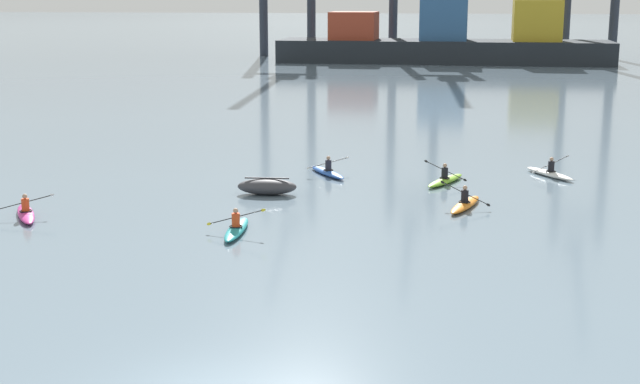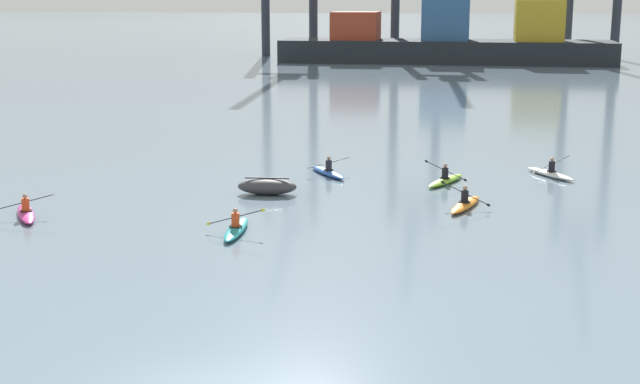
{
  "view_description": "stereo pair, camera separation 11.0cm",
  "coord_description": "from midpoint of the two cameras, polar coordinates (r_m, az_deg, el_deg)",
  "views": [
    {
      "loc": [
        5.42,
        -17.1,
        8.56
      ],
      "look_at": [
        -0.56,
        18.07,
        0.6
      ],
      "focal_mm": 49.82,
      "sensor_mm": 36.0,
      "label": 1
    },
    {
      "loc": [
        5.53,
        -17.08,
        8.56
      ],
      "look_at": [
        -0.56,
        18.07,
        0.6
      ],
      "focal_mm": 49.82,
      "sensor_mm": 36.0,
      "label": 2
    }
  ],
  "objects": [
    {
      "name": "kayak_magenta",
      "position": [
        36.74,
        -18.28,
        -1.26
      ],
      "size": [
        2.3,
        3.21,
        0.95
      ],
      "color": "#C13384",
      "rests_on": "ground"
    },
    {
      "name": "container_barge",
      "position": [
        115.95,
        8.28,
        9.52
      ],
      "size": [
        41.94,
        9.27,
        8.0
      ],
      "color": "#1E2328",
      "rests_on": "ground"
    },
    {
      "name": "kayak_teal",
      "position": [
        32.71,
        -5.31,
        -2.33
      ],
      "size": [
        2.22,
        3.43,
        0.97
      ],
      "color": "teal",
      "rests_on": "ground"
    },
    {
      "name": "kayak_lime",
      "position": [
        41.49,
        8.15,
        0.79
      ],
      "size": [
        2.03,
        3.36,
        1.02
      ],
      "color": "#7ABC2D",
      "rests_on": "ground"
    },
    {
      "name": "kayak_white",
      "position": [
        44.05,
        14.64,
        1.19
      ],
      "size": [
        2.39,
        3.16,
        1.01
      ],
      "color": "silver",
      "rests_on": "ground"
    },
    {
      "name": "capsized_dinghy",
      "position": [
        38.82,
        -3.33,
        0.35
      ],
      "size": [
        2.68,
        1.32,
        0.76
      ],
      "color": "#38383D",
      "rests_on": "ground"
    },
    {
      "name": "kayak_blue",
      "position": [
        42.97,
        0.59,
        1.32
      ],
      "size": [
        2.41,
        3.15,
        0.95
      ],
      "color": "#2856B2",
      "rests_on": "ground"
    },
    {
      "name": "kayak_orange",
      "position": [
        36.85,
        9.39,
        -0.75
      ],
      "size": [
        2.09,
        3.43,
        1.07
      ],
      "color": "orange",
      "rests_on": "ground"
    }
  ]
}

